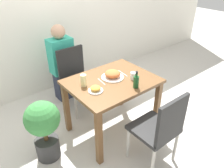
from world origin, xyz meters
name	(u,v)px	position (x,y,z in m)	size (l,w,h in m)	color
ground_plane	(112,128)	(0.00, 0.00, 0.00)	(16.00, 16.00, 0.00)	beige
wall_back	(49,8)	(0.00, 1.49, 1.30)	(8.00, 0.05, 2.60)	white
dining_table	(112,89)	(0.00, 0.00, 0.61)	(1.00, 0.78, 0.73)	brown
chair_near	(160,128)	(0.02, -0.73, 0.50)	(0.42, 0.42, 0.89)	black
chair_far	(76,76)	(-0.07, 0.73, 0.50)	(0.42, 0.42, 0.89)	black
food_plate	(113,75)	(0.05, 0.05, 0.77)	(0.27, 0.27, 0.09)	white
side_plate	(96,89)	(-0.28, -0.07, 0.75)	(0.16, 0.16, 0.06)	white
drink_cup	(133,76)	(0.21, -0.13, 0.77)	(0.07, 0.07, 0.08)	white
juice_glass	(83,80)	(-0.32, 0.10, 0.80)	(0.07, 0.07, 0.14)	beige
sauce_bottle	(136,81)	(0.10, -0.28, 0.80)	(0.06, 0.06, 0.20)	#194C23
fork_utensil	(101,82)	(-0.12, 0.05, 0.73)	(0.03, 0.17, 0.00)	silver
spoon_utensil	(123,73)	(0.21, 0.05, 0.73)	(0.03, 0.19, 0.00)	silver
potted_plant_left	(44,126)	(-0.84, 0.10, 0.44)	(0.37, 0.37, 0.72)	#333333
person_figure	(62,64)	(-0.10, 1.06, 0.58)	(0.34, 0.22, 1.17)	#2D3347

